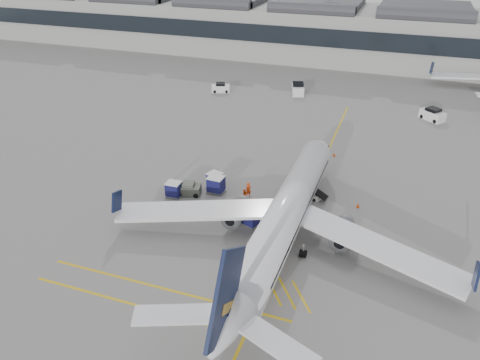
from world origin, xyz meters
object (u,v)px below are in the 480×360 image
(baggage_cart_a, at_px, (251,218))
(pushback_tug, at_px, (189,189))
(ramp_agent_a, at_px, (248,190))
(airliner_main, at_px, (285,217))
(belt_loader, at_px, (306,191))
(ramp_agent_b, at_px, (244,195))

(baggage_cart_a, height_order, pushback_tug, baggage_cart_a)
(ramp_agent_a, bearing_deg, pushback_tug, 157.71)
(baggage_cart_a, bearing_deg, ramp_agent_a, 130.85)
(ramp_agent_a, distance_m, pushback_tug, 6.80)
(airliner_main, relative_size, belt_loader, 8.19)
(baggage_cart_a, xyz_separation_m, ramp_agent_a, (-2.04, 5.29, -0.02))
(airliner_main, relative_size, ramp_agent_a, 20.64)
(belt_loader, relative_size, baggage_cart_a, 2.29)
(ramp_agent_b, height_order, pushback_tug, ramp_agent_b)
(pushback_tug, bearing_deg, baggage_cart_a, -35.21)
(pushback_tug, bearing_deg, ramp_agent_a, 2.11)
(baggage_cart_a, xyz_separation_m, ramp_agent_b, (-2.17, 4.16, -0.13))
(belt_loader, relative_size, pushback_tug, 1.52)
(baggage_cart_a, height_order, ramp_agent_b, baggage_cart_a)
(airliner_main, relative_size, pushback_tug, 12.41)
(baggage_cart_a, bearing_deg, airliner_main, -2.81)
(baggage_cart_a, distance_m, ramp_agent_a, 5.67)
(airliner_main, xyz_separation_m, ramp_agent_a, (-5.93, 6.91, -1.98))
(ramp_agent_a, relative_size, pushback_tug, 0.60)
(airliner_main, height_order, belt_loader, airliner_main)
(baggage_cart_a, bearing_deg, ramp_agent_b, 137.31)
(airliner_main, distance_m, ramp_agent_a, 9.32)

